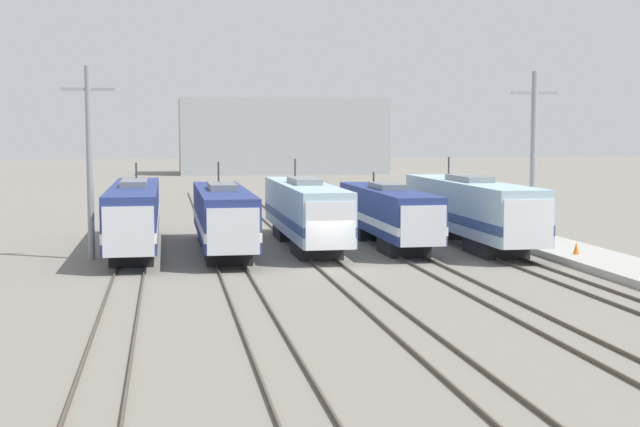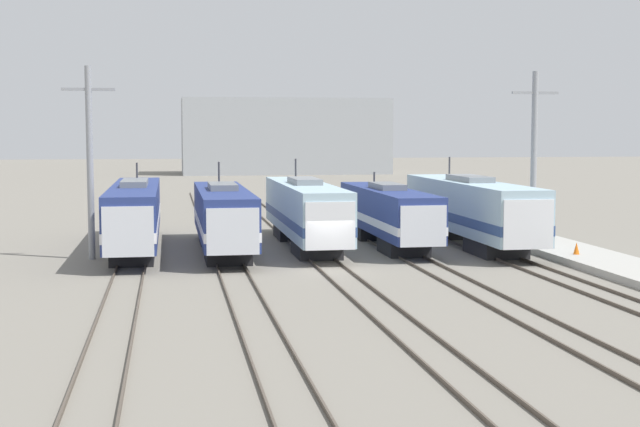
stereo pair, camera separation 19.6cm
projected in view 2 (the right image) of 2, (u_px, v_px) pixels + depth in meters
ground_plane at (332, 270)px, 46.19m from camera, size 400.00×400.00×0.00m
rail_pair_far_left at (129, 273)px, 44.46m from camera, size 1.50×120.00×0.15m
rail_pair_center_left at (233, 271)px, 45.33m from camera, size 1.51×120.00×0.15m
rail_pair_center at (332, 268)px, 46.19m from camera, size 1.51×120.00×0.15m
rail_pair_center_right at (428, 266)px, 47.05m from camera, size 1.51×120.00×0.15m
rail_pair_far_right at (521, 263)px, 47.91m from camera, size 1.50×120.00×0.15m
locomotive_far_left at (135, 215)px, 52.99m from camera, size 2.79×19.66×5.16m
locomotive_center_left at (223, 217)px, 52.40m from camera, size 2.93×16.92×5.25m
locomotive_center at (306, 212)px, 54.84m from camera, size 2.93×17.93×5.37m
locomotive_center_right at (389, 214)px, 55.38m from camera, size 2.82×16.29×4.49m
locomotive_far_right at (472, 210)px, 55.47m from camera, size 3.06×18.83×5.46m
catenary_tower_left at (90, 160)px, 49.51m from camera, size 2.91×0.37×10.77m
catenary_tower_right at (534, 158)px, 53.87m from camera, size 2.91×0.37×10.77m
platform at (594, 259)px, 48.61m from camera, size 4.00×120.00×0.39m
traffic_cone at (576, 248)px, 49.10m from camera, size 0.34×0.34×0.67m
depot_building at (285, 136)px, 154.92m from camera, size 35.31×14.28×12.89m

